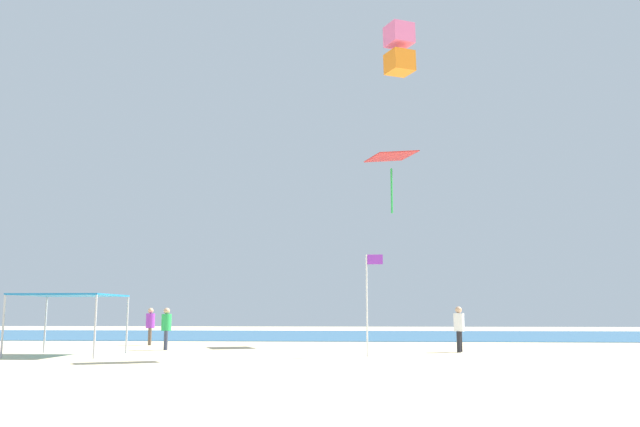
# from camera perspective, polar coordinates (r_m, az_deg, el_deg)

# --- Properties ---
(ground) EXTENTS (110.00, 110.00, 0.10)m
(ground) POSITION_cam_1_polar(r_m,az_deg,el_deg) (18.92, -3.30, -13.27)
(ground) COLOR beige
(ocean_strip) EXTENTS (110.00, 20.86, 0.03)m
(ocean_strip) POSITION_cam_1_polar(r_m,az_deg,el_deg) (46.13, 1.16, -10.38)
(ocean_strip) COLOR #28608C
(ocean_strip) RESTS_ON ground
(canopy_tent) EXTENTS (3.30, 3.07, 2.19)m
(canopy_tent) POSITION_cam_1_polar(r_m,az_deg,el_deg) (25.95, -20.65, -6.73)
(canopy_tent) COLOR #B2B2B7
(canopy_tent) RESTS_ON ground
(person_near_tent) EXTENTS (0.42, 0.45, 1.75)m
(person_near_tent) POSITION_cam_1_polar(r_m,az_deg,el_deg) (33.08, -14.36, -9.11)
(person_near_tent) COLOR brown
(person_near_tent) RESTS_ON ground
(person_leftmost) EXTENTS (0.41, 0.45, 1.73)m
(person_leftmost) POSITION_cam_1_polar(r_m,az_deg,el_deg) (28.68, -13.06, -9.31)
(person_leftmost) COLOR #33384C
(person_leftmost) RESTS_ON ground
(person_central) EXTENTS (0.42, 0.46, 1.77)m
(person_central) POSITION_cam_1_polar(r_m,az_deg,el_deg) (26.88, 11.84, -9.37)
(person_central) COLOR black
(person_central) RESTS_ON ground
(banner_flag) EXTENTS (0.61, 0.06, 3.58)m
(banner_flag) POSITION_cam_1_polar(r_m,az_deg,el_deg) (23.70, 4.21, -6.95)
(banner_flag) COLOR silver
(banner_flag) RESTS_ON ground
(kite_diamond_red) EXTENTS (2.73, 2.73, 3.01)m
(kite_diamond_red) POSITION_cam_1_polar(r_m,az_deg,el_deg) (33.24, 6.13, 4.63)
(kite_diamond_red) COLOR red
(kite_box_pink) EXTENTS (1.24, 1.23, 1.92)m
(kite_box_pink) POSITION_cam_1_polar(r_m,az_deg,el_deg) (26.30, 6.82, 13.85)
(kite_box_pink) COLOR pink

